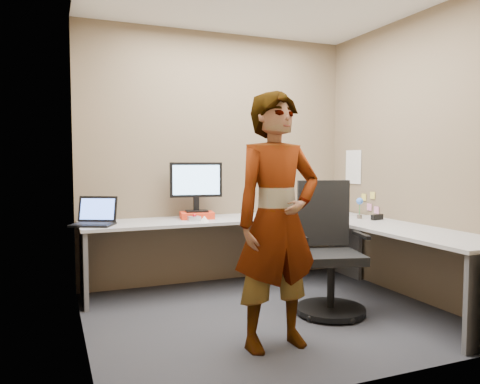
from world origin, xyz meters
name	(u,v)px	position (x,y,z in m)	size (l,w,h in m)	color
ground	(269,315)	(0.00, 0.00, 0.00)	(3.00, 3.00, 0.00)	#242428
wall_back	(218,158)	(0.00, 1.30, 1.35)	(3.00, 3.00, 0.00)	brown
wall_right	(411,158)	(1.50, 0.00, 1.35)	(2.70, 2.70, 0.00)	brown
wall_left	(81,157)	(-1.50, 0.00, 1.35)	(2.70, 2.70, 0.00)	brown
desk	(293,237)	(0.44, 0.39, 0.59)	(2.98, 2.58, 0.73)	#A3A3A3
paper_ream	(197,215)	(-0.32, 1.05, 0.76)	(0.33, 0.25, 0.07)	red
monitor	(196,183)	(-0.32, 1.07, 1.10)	(0.54, 0.19, 0.51)	black
laptop	(95,218)	(-1.34, 0.94, 0.80)	(0.46, 0.43, 0.26)	black
trackball_mouse	(194,218)	(-0.40, 0.88, 0.76)	(0.12, 0.08, 0.07)	#B7B7BC
origami	(204,219)	(-0.34, 0.75, 0.76)	(0.10, 0.10, 0.06)	white
stapler	(377,217)	(1.32, 0.26, 0.76)	(0.15, 0.04, 0.06)	black
flower	(360,205)	(1.22, 0.40, 0.87)	(0.07, 0.07, 0.22)	brown
calendar_purple	(264,163)	(0.55, 1.29, 1.30)	(0.30, 0.01, 0.40)	#846BB7
calendar_white	(353,167)	(1.49, 0.90, 1.25)	(0.01, 0.28, 0.38)	white
sticky_note_a	(373,195)	(1.49, 0.55, 0.95)	(0.01, 0.07, 0.07)	#F2E059
sticky_note_b	(369,207)	(1.49, 0.60, 0.82)	(0.01, 0.07, 0.07)	pink
sticky_note_c	(376,210)	(1.49, 0.48, 0.80)	(0.01, 0.07, 0.07)	pink
sticky_note_d	(364,197)	(1.49, 0.70, 0.92)	(0.01, 0.07, 0.07)	#F2E059
office_chair	(329,260)	(0.52, -0.11, 0.46)	(0.64, 0.61, 1.13)	black
person	(277,221)	(-0.23, -0.62, 0.91)	(0.66, 0.43, 1.81)	#999399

